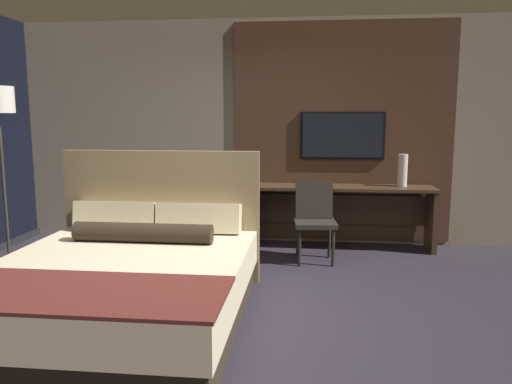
{
  "coord_description": "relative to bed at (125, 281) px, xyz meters",
  "views": [
    {
      "loc": [
        0.73,
        -3.76,
        1.61
      ],
      "look_at": [
        0.2,
        1.07,
        0.86
      ],
      "focal_mm": 35.0,
      "sensor_mm": 36.0,
      "label": 1
    }
  ],
  "objects": [
    {
      "name": "desk_chair",
      "position": [
        1.5,
        1.85,
        0.21
      ],
      "size": [
        0.49,
        0.49,
        0.88
      ],
      "rotation": [
        0.0,
        0.0,
        0.09
      ],
      "color": "#28231E",
      "rests_on": "ground_plane"
    },
    {
      "name": "tv",
      "position": [
        1.83,
        2.63,
        1.05
      ],
      "size": [
        1.04,
        0.04,
        0.58
      ],
      "color": "black"
    },
    {
      "name": "bed",
      "position": [
        0.0,
        0.0,
        0.0
      ],
      "size": [
        1.93,
        2.27,
        1.28
      ],
      "color": "#33281E",
      "rests_on": "ground_plane"
    },
    {
      "name": "ground_plane",
      "position": [
        0.71,
        0.11,
        -0.31
      ],
      "size": [
        16.0,
        16.0,
        0.0
      ],
      "primitive_type": "plane",
      "color": "#28232D"
    },
    {
      "name": "desk",
      "position": [
        1.83,
        2.44,
        0.22
      ],
      "size": [
        2.19,
        0.48,
        0.77
      ],
      "color": "#422D1E",
      "rests_on": "ground_plane"
    },
    {
      "name": "vase_tall",
      "position": [
        2.54,
        2.46,
        0.65
      ],
      "size": [
        0.11,
        0.11,
        0.39
      ],
      "color": "silver",
      "rests_on": "desk"
    },
    {
      "name": "wall_back_tv_panel",
      "position": [
        0.88,
        2.7,
        1.09
      ],
      "size": [
        7.2,
        0.09,
        2.8
      ],
      "color": "gray",
      "rests_on": "ground_plane"
    }
  ]
}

